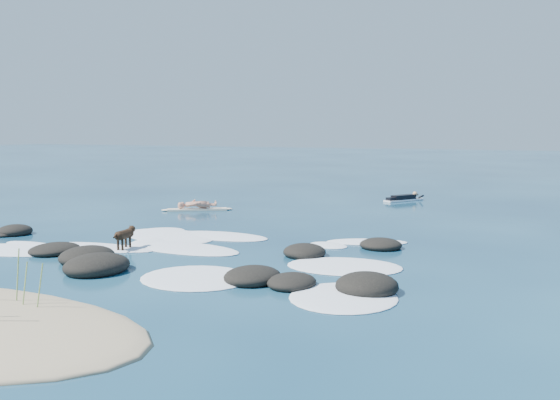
% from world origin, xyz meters
% --- Properties ---
extents(ground, '(160.00, 160.00, 0.00)m').
position_xyz_m(ground, '(0.00, 0.00, 0.00)').
color(ground, '#0A2642').
rests_on(ground, ground).
extents(reef_rocks, '(14.72, 7.53, 0.56)m').
position_xyz_m(reef_rocks, '(0.34, -2.77, 0.11)').
color(reef_rocks, black).
rests_on(reef_rocks, ground).
extents(breaking_foam, '(14.84, 8.23, 0.12)m').
position_xyz_m(breaking_foam, '(0.43, -1.31, 0.01)').
color(breaking_foam, white).
rests_on(breaking_foam, ground).
extents(standing_surfer_rig, '(2.60, 1.71, 1.64)m').
position_xyz_m(standing_surfer_rig, '(-2.79, 6.45, 0.65)').
color(standing_surfer_rig, beige).
rests_on(standing_surfer_rig, ground).
extents(paddling_surfer_rig, '(1.65, 2.03, 0.39)m').
position_xyz_m(paddling_surfer_rig, '(4.40, 12.82, 0.13)').
color(paddling_surfer_rig, white).
rests_on(paddling_surfer_rig, ground).
extents(dog, '(0.28, 1.06, 0.67)m').
position_xyz_m(dog, '(-0.58, -1.50, 0.44)').
color(dog, black).
rests_on(dog, ground).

